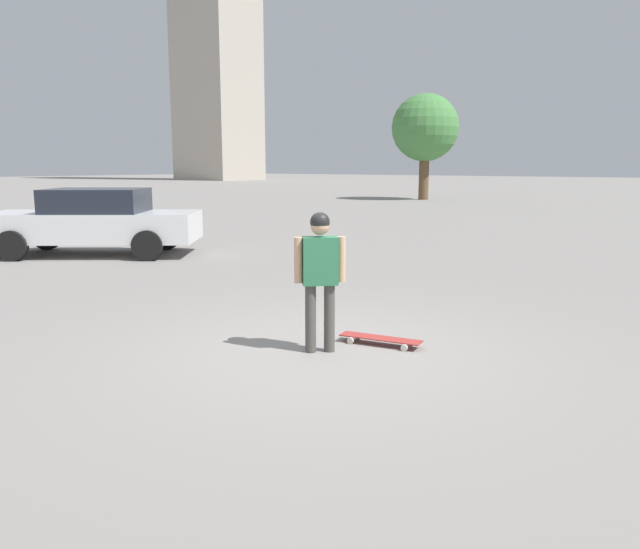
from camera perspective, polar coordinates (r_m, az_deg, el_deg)
ground_plane at (r=7.06m, az=0.00°, el=-7.05°), size 220.00×220.00×0.00m
person at (r=6.85m, az=0.00°, el=0.65°), size 0.43×0.43×1.57m
skateboard at (r=7.32m, az=5.55°, el=-5.88°), size 0.41×0.99×0.09m
car_parked_near at (r=15.37m, az=-19.96°, el=4.62°), size 4.39×4.85×1.54m
building_block_distant at (r=93.41m, az=-9.55°, el=22.03°), size 8.37×10.14×43.57m
tree_distant at (r=38.63m, az=9.60°, el=13.05°), size 3.99×3.99×6.27m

